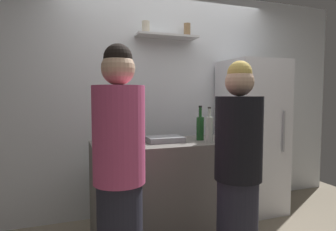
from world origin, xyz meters
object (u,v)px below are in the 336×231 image
refrigerator (251,136)px  water_bottle_plastic (138,132)px  person_blonde (238,175)px  wine_bottle_pale_glass (209,129)px  person_pink_top (119,176)px  baking_pan (164,139)px  utensil_holder (111,137)px  wine_bottle_green_glass (200,127)px

refrigerator → water_bottle_plastic: size_ratio=8.22×
water_bottle_plastic → person_blonde: person_blonde is taller
refrigerator → wine_bottle_pale_glass: 0.96m
wine_bottle_pale_glass → person_pink_top: (-0.93, -0.53, -0.22)m
person_pink_top → baking_pan: bearing=-150.8°
wine_bottle_pale_glass → person_pink_top: person_pink_top is taller
refrigerator → person_blonde: refrigerator is taller
refrigerator → utensil_holder: size_ratio=8.21×
water_bottle_plastic → person_blonde: 1.06m
utensil_holder → person_blonde: (0.79, -0.86, -0.19)m
baking_pan → person_pink_top: bearing=-127.9°
person_blonde → wine_bottle_pale_glass: bearing=153.5°
refrigerator → wine_bottle_green_glass: size_ratio=5.22×
wine_bottle_pale_glass → person_blonde: bearing=-97.9°
wine_bottle_pale_glass → water_bottle_plastic: bearing=155.6°
utensil_holder → wine_bottle_pale_glass: (0.87, -0.25, 0.07)m
wine_bottle_pale_glass → person_blonde: size_ratio=0.21×
refrigerator → baking_pan: bearing=-166.0°
wine_bottle_green_glass → person_pink_top: (-0.92, -0.69, -0.21)m
refrigerator → utensil_holder: refrigerator is taller
person_blonde → wine_bottle_green_glass: bearing=156.0°
baking_pan → water_bottle_plastic: size_ratio=1.58×
wine_bottle_pale_glass → water_bottle_plastic: (-0.61, 0.28, -0.03)m
baking_pan → water_bottle_plastic: bearing=158.4°
refrigerator → wine_bottle_pale_glass: bearing=-149.4°
wine_bottle_pale_glass → wine_bottle_green_glass: size_ratio=0.98×
wine_bottle_green_glass → person_blonde: 0.82m
refrigerator → person_blonde: (-0.90, -1.09, -0.09)m
wine_bottle_green_glass → baking_pan: bearing=177.0°
baking_pan → utensil_holder: (-0.50, 0.06, 0.03)m
wine_bottle_green_glass → person_pink_top: 1.17m
refrigerator → baking_pan: (-1.19, -0.30, 0.07)m
wine_bottle_green_glass → wine_bottle_pale_glass: bearing=-85.8°
baking_pan → person_pink_top: 0.91m
baking_pan → person_blonde: person_blonde is taller
refrigerator → utensil_holder: (-1.69, -0.24, 0.10)m
water_bottle_plastic → person_blonde: (0.53, -0.89, -0.23)m
utensil_holder → water_bottle_plastic: same height
utensil_holder → water_bottle_plastic: (0.26, 0.03, 0.04)m
wine_bottle_pale_glass → wine_bottle_green_glass: wine_bottle_green_glass is taller
refrigerator → person_blonde: size_ratio=1.10×
utensil_holder → wine_bottle_green_glass: (0.86, -0.08, 0.07)m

